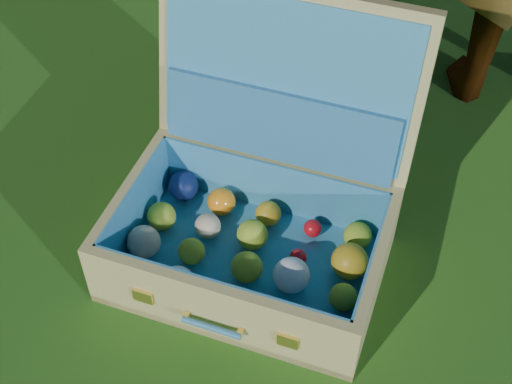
{
  "coord_description": "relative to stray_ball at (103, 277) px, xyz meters",
  "views": [
    {
      "loc": [
        0.09,
        -1.02,
        1.51
      ],
      "look_at": [
        -0.18,
        0.17,
        0.2
      ],
      "focal_mm": 50.0,
      "sensor_mm": 36.0,
      "label": 1
    }
  ],
  "objects": [
    {
      "name": "suitcase",
      "position": [
        0.35,
        0.23,
        0.14
      ],
      "size": [
        0.74,
        0.66,
        0.64
      ],
      "rotation": [
        0.0,
        0.0,
        -0.11
      ],
      "color": "tan",
      "rests_on": "ground"
    },
    {
      "name": "stray_ball",
      "position": [
        0.0,
        0.0,
        0.0
      ],
      "size": [
        0.08,
        0.08,
        0.08
      ],
      "primitive_type": "sphere",
      "color": "#3F62A4",
      "rests_on": "ground"
    },
    {
      "name": "ground",
      "position": [
        0.53,
        0.06,
        -0.04
      ],
      "size": [
        60.0,
        60.0,
        0.0
      ],
      "primitive_type": "plane",
      "color": "#215114",
      "rests_on": "ground"
    }
  ]
}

